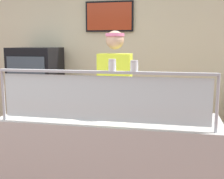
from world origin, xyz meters
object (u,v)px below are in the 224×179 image
at_px(parmesan_shaker, 112,66).
at_px(worker_figure, 115,96).
at_px(pizza_server, 90,112).
at_px(pepper_flake_shaker, 134,67).
at_px(drink_fridge, 37,97).
at_px(pizza_tray, 94,114).

height_order(parmesan_shaker, worker_figure, worker_figure).
bearing_deg(worker_figure, parmesan_shaker, -79.77).
xyz_separation_m(pizza_server, pepper_flake_shaker, (0.44, -0.29, 0.45)).
distance_m(pizza_server, drink_fridge, 2.16).
bearing_deg(worker_figure, pizza_tray, -94.31).
bearing_deg(pizza_server, parmesan_shaker, -59.12).
bearing_deg(worker_figure, drink_fridge, 147.88).
height_order(pizza_server, pepper_flake_shaker, pepper_flake_shaker).
height_order(pizza_tray, pepper_flake_shaker, pepper_flake_shaker).
bearing_deg(drink_fridge, pizza_server, -50.49).
bearing_deg(drink_fridge, parmesan_shaker, -49.91).
distance_m(pizza_tray, worker_figure, 0.73).
bearing_deg(parmesan_shaker, pepper_flake_shaker, 0.00).
xyz_separation_m(pizza_tray, pepper_flake_shaker, (0.42, -0.31, 0.47)).
bearing_deg(pizza_tray, drink_fridge, 130.42).
xyz_separation_m(pepper_flake_shaker, worker_figure, (-0.36, 1.03, -0.43)).
relative_size(pizza_tray, drink_fridge, 0.26).
bearing_deg(parmesan_shaker, pizza_tray, 128.27).
xyz_separation_m(pizza_server, parmesan_shaker, (0.27, -0.29, 0.45)).
height_order(pizza_server, worker_figure, worker_figure).
height_order(worker_figure, drink_fridge, worker_figure).
relative_size(parmesan_shaker, worker_figure, 0.05).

